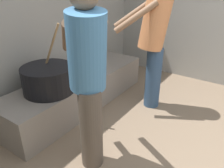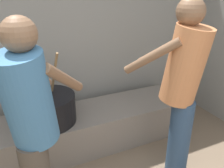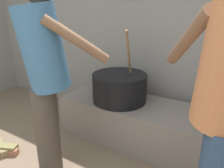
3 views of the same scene
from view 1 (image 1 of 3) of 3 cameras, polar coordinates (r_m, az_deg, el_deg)
The scene contains 5 objects.
block_enclosure_rear at distance 2.80m, azimuth -25.72°, elevation 13.03°, with size 5.05×0.20×2.18m, color gray.
hearth_ledge at distance 3.02m, azimuth -8.33°, elevation -1.67°, with size 2.18×0.60×0.42m, color slate.
cooking_pot_main at distance 2.56m, azimuth -15.88°, elevation 1.24°, with size 0.56×0.56×0.74m.
cook_in_blue_shirt at distance 1.78m, azimuth -6.13°, elevation 2.96°, with size 0.68×0.70×1.58m.
cook_in_orange_shirt at distance 2.77m, azimuth 10.58°, elevation 11.89°, with size 0.65×0.74×1.65m.
Camera 1 is at (-1.38, 0.20, 1.58)m, focal length 36.04 mm.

